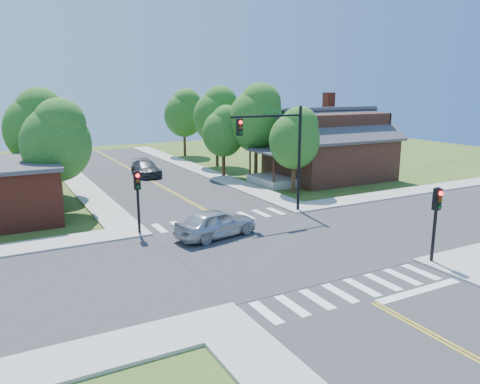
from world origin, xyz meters
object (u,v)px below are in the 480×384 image
signal_mast_ne (279,143)px  car_silver (216,224)px  house_ne (329,143)px  signal_pole_se (436,211)px  signal_pole_nw (138,190)px  car_dgrey (146,169)px

signal_mast_ne → car_silver: signal_mast_ne is taller
signal_mast_ne → house_ne: 14.23m
signal_pole_se → house_ne: bearing=64.4°
house_ne → car_silver: 20.51m
signal_pole_nw → car_silver: (3.70, -2.54, -1.83)m
signal_pole_nw → car_dgrey: bearing=71.6°
signal_pole_nw → car_dgrey: signal_pole_nw is taller
signal_pole_se → car_silver: size_ratio=0.74×
signal_mast_ne → car_dgrey: (-3.59, 17.79, -4.11)m
signal_mast_ne → signal_pole_se: (1.69, -11.21, -2.19)m
signal_pole_nw → car_dgrey: 18.86m
signal_mast_ne → car_silver: bearing=-156.3°
signal_mast_ne → signal_pole_nw: size_ratio=1.89×
signal_pole_nw → house_ne: size_ratio=0.29×
signal_mast_ne → car_dgrey: signal_mast_ne is taller
signal_mast_ne → signal_pole_nw: bearing=-179.9°
signal_pole_nw → signal_mast_ne: bearing=0.1°
signal_mast_ne → signal_pole_nw: 9.76m
signal_pole_se → car_dgrey: (-5.28, 29.01, -1.92)m
signal_mast_ne → car_dgrey: bearing=101.4°
signal_mast_ne → car_silver: (-5.81, -2.55, -4.02)m
signal_pole_nw → car_silver: signal_pole_nw is taller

